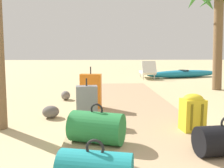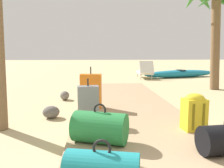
# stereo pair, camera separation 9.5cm
# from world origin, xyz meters

# --- Properties ---
(ground_plane) EXTENTS (60.00, 60.00, 0.00)m
(ground_plane) POSITION_xyz_m (0.00, 3.15, 0.00)
(ground_plane) COLOR tan
(boardwalk) EXTENTS (2.02, 7.88, 0.08)m
(boardwalk) POSITION_xyz_m (0.00, 3.94, 0.04)
(boardwalk) COLOR tan
(boardwalk) RESTS_ON ground
(suitcase_grey) EXTENTS (0.35, 0.22, 0.72)m
(suitcase_grey) POSITION_xyz_m (-0.75, 3.18, 0.38)
(suitcase_grey) COLOR slate
(suitcase_grey) RESTS_ON boardwalk
(backpack_yellow) EXTENTS (0.34, 0.30, 0.54)m
(backpack_yellow) POSITION_xyz_m (0.80, 2.72, 0.37)
(backpack_yellow) COLOR gold
(backpack_yellow) RESTS_ON boardwalk
(duffel_bag_green) EXTENTS (0.76, 0.60, 0.51)m
(duffel_bag_green) POSITION_xyz_m (-0.58, 2.31, 0.28)
(duffel_bag_green) COLOR #237538
(duffel_bag_green) RESTS_ON boardwalk
(suitcase_orange) EXTENTS (0.44, 0.25, 0.84)m
(suitcase_orange) POSITION_xyz_m (-0.73, 4.23, 0.43)
(suitcase_orange) COLOR orange
(suitcase_orange) RESTS_ON boardwalk
(palm_tree_far_right) EXTENTS (1.87, 1.93, 3.44)m
(palm_tree_far_right) POSITION_xyz_m (3.13, 6.90, 2.64)
(palm_tree_far_right) COLOR brown
(palm_tree_far_right) RESTS_ON ground
(lounge_chair) EXTENTS (0.68, 1.55, 0.80)m
(lounge_chair) POSITION_xyz_m (1.59, 10.06, 0.33)
(lounge_chair) COLOR white
(lounge_chair) RESTS_ON ground
(kayak) EXTENTS (3.84, 1.65, 0.36)m
(kayak) POSITION_xyz_m (3.35, 10.40, 0.18)
(kayak) COLOR teal
(kayak) RESTS_ON ground
(rock_left_mid) EXTENTS (0.27, 0.32, 0.23)m
(rock_left_mid) POSITION_xyz_m (-1.42, 5.44, 0.11)
(rock_left_mid) COLOR slate
(rock_left_mid) RESTS_ON ground
(rock_left_near) EXTENTS (0.33, 0.32, 0.22)m
(rock_left_near) POSITION_xyz_m (-1.46, 3.78, 0.11)
(rock_left_near) COLOR #5B5651
(rock_left_near) RESTS_ON ground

